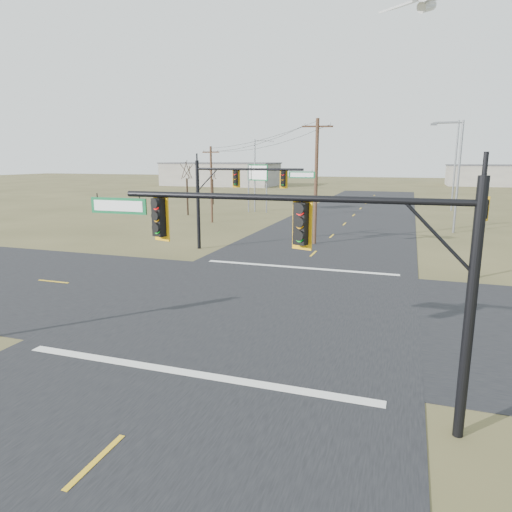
# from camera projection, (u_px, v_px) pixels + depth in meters

# --- Properties ---
(ground) EXTENTS (320.00, 320.00, 0.00)m
(ground) POSITION_uv_depth(u_px,v_px,m) (262.00, 303.00, 21.26)
(ground) COLOR brown
(ground) RESTS_ON ground
(road_ew) EXTENTS (160.00, 14.00, 0.02)m
(road_ew) POSITION_uv_depth(u_px,v_px,m) (262.00, 303.00, 21.26)
(road_ew) COLOR black
(road_ew) RESTS_ON ground
(road_ns) EXTENTS (14.00, 160.00, 0.02)m
(road_ns) POSITION_uv_depth(u_px,v_px,m) (262.00, 303.00, 21.26)
(road_ns) COLOR black
(road_ns) RESTS_ON ground
(stop_bar_near) EXTENTS (12.00, 0.40, 0.01)m
(stop_bar_near) POSITION_uv_depth(u_px,v_px,m) (188.00, 373.00, 14.30)
(stop_bar_near) COLOR silver
(stop_bar_near) RESTS_ON road_ns
(stop_bar_far) EXTENTS (12.00, 0.40, 0.01)m
(stop_bar_far) POSITION_uv_depth(u_px,v_px,m) (299.00, 267.00, 28.21)
(stop_bar_far) COLOR silver
(stop_bar_far) RESTS_ON road_ns
(mast_arm_near) EXTENTS (10.33, 0.54, 6.25)m
(mast_arm_near) POSITION_uv_depth(u_px,v_px,m) (301.00, 242.00, 11.41)
(mast_arm_near) COLOR black
(mast_arm_near) RESTS_ON ground
(mast_arm_far) EXTENTS (8.83, 0.49, 6.51)m
(mast_arm_far) POSITION_uv_depth(u_px,v_px,m) (238.00, 186.00, 32.43)
(mast_arm_far) COLOR black
(mast_arm_far) RESTS_ON ground
(pedestal_signal_ne) EXTENTS (0.66, 0.57, 4.63)m
(pedestal_signal_ne) POSITION_uv_depth(u_px,v_px,m) (483.00, 219.00, 25.11)
(pedestal_signal_ne) COLOR black
(pedestal_signal_ne) RESTS_ON ground
(utility_pole_near) EXTENTS (2.30, 0.73, 9.62)m
(utility_pole_near) POSITION_uv_depth(u_px,v_px,m) (316.00, 180.00, 35.25)
(utility_pole_near) COLOR #4D3321
(utility_pole_near) RESTS_ON ground
(utility_pole_far) EXTENTS (1.93, 0.29, 7.90)m
(utility_pole_far) POSITION_uv_depth(u_px,v_px,m) (211.00, 183.00, 47.68)
(utility_pole_far) COLOR #4D3321
(utility_pole_far) RESTS_ON ground
(highway_sign) EXTENTS (3.00, 1.19, 5.96)m
(highway_sign) POSITION_uv_depth(u_px,v_px,m) (257.00, 179.00, 56.94)
(highway_sign) COLOR slate
(highway_sign) RESTS_ON ground
(streetlight_a) EXTENTS (2.77, 0.32, 9.93)m
(streetlight_a) POSITION_uv_depth(u_px,v_px,m) (456.00, 171.00, 40.66)
(streetlight_a) COLOR slate
(streetlight_a) RESTS_ON ground
(streetlight_b) EXTENTS (3.20, 0.52, 11.44)m
(streetlight_b) POSITION_uv_depth(u_px,v_px,m) (453.00, 161.00, 58.60)
(streetlight_b) COLOR slate
(streetlight_b) RESTS_ON ground
(streetlight_c) EXTENTS (2.51, 0.23, 9.04)m
(streetlight_c) POSITION_uv_depth(u_px,v_px,m) (256.00, 172.00, 57.37)
(streetlight_c) COLOR slate
(streetlight_c) RESTS_ON ground
(bare_tree_a) EXTENTS (3.02, 3.02, 6.85)m
(bare_tree_a) POSITION_uv_depth(u_px,v_px,m) (187.00, 169.00, 53.86)
(bare_tree_a) COLOR black
(bare_tree_a) RESTS_ON ground
(bare_tree_b) EXTENTS (2.88, 2.88, 5.67)m
(bare_tree_b) POSITION_uv_depth(u_px,v_px,m) (213.00, 174.00, 67.20)
(bare_tree_b) COLOR black
(bare_tree_b) RESTS_ON ground
(warehouse_left) EXTENTS (28.00, 14.00, 5.50)m
(warehouse_left) POSITION_uv_depth(u_px,v_px,m) (221.00, 175.00, 116.60)
(warehouse_left) COLOR #9B968A
(warehouse_left) RESTS_ON ground
(warehouse_mid) EXTENTS (20.00, 12.00, 5.00)m
(warehouse_mid) POSITION_uv_depth(u_px,v_px,m) (490.00, 176.00, 114.95)
(warehouse_mid) COLOR #9B968A
(warehouse_mid) RESTS_ON ground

